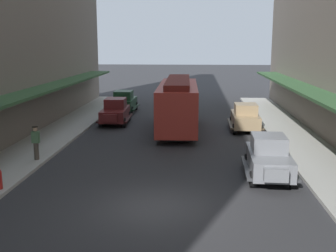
{
  "coord_description": "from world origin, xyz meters",
  "views": [
    {
      "loc": [
        1.36,
        -14.27,
        5.84
      ],
      "look_at": [
        0.0,
        6.0,
        1.8
      ],
      "focal_mm": 44.99,
      "sensor_mm": 36.0,
      "label": 1
    }
  ],
  "objects_px": {
    "parked_car_2": "(245,117)",
    "pedestrian_2": "(36,142)",
    "parked_car_0": "(269,156)",
    "parked_car_3": "(115,111)",
    "parked_car_1": "(124,101)",
    "streetcar": "(178,102)"
  },
  "relations": [
    {
      "from": "parked_car_2",
      "to": "pedestrian_2",
      "type": "xyz_separation_m",
      "value": [
        -11.16,
        -8.54,
        0.07
      ]
    },
    {
      "from": "parked_car_0",
      "to": "parked_car_3",
      "type": "distance_m",
      "value": 14.98
    },
    {
      "from": "parked_car_0",
      "to": "parked_car_1",
      "type": "relative_size",
      "value": 1.01
    },
    {
      "from": "parked_car_1",
      "to": "streetcar",
      "type": "xyz_separation_m",
      "value": [
        4.91,
        -7.28,
        0.96
      ]
    },
    {
      "from": "parked_car_2",
      "to": "parked_car_1",
      "type": "bearing_deg",
      "value": 143.33
    },
    {
      "from": "parked_car_0",
      "to": "parked_car_2",
      "type": "height_order",
      "value": "same"
    },
    {
      "from": "parked_car_2",
      "to": "pedestrian_2",
      "type": "bearing_deg",
      "value": -142.57
    },
    {
      "from": "parked_car_1",
      "to": "streetcar",
      "type": "bearing_deg",
      "value": -55.98
    },
    {
      "from": "parked_car_0",
      "to": "parked_car_3",
      "type": "bearing_deg",
      "value": 127.36
    },
    {
      "from": "parked_car_0",
      "to": "pedestrian_2",
      "type": "bearing_deg",
      "value": 171.79
    },
    {
      "from": "parked_car_1",
      "to": "parked_car_3",
      "type": "xyz_separation_m",
      "value": [
        0.24,
        -5.26,
        0.0
      ]
    },
    {
      "from": "parked_car_0",
      "to": "pedestrian_2",
      "type": "xyz_separation_m",
      "value": [
        -11.06,
        1.6,
        0.07
      ]
    },
    {
      "from": "parked_car_3",
      "to": "streetcar",
      "type": "distance_m",
      "value": 5.18
    },
    {
      "from": "parked_car_3",
      "to": "pedestrian_2",
      "type": "xyz_separation_m",
      "value": [
        -1.97,
        -10.31,
        0.07
      ]
    },
    {
      "from": "parked_car_2",
      "to": "streetcar",
      "type": "bearing_deg",
      "value": -176.82
    },
    {
      "from": "parked_car_0",
      "to": "parked_car_3",
      "type": "xyz_separation_m",
      "value": [
        -9.09,
        11.91,
        0.0
      ]
    },
    {
      "from": "parked_car_1",
      "to": "parked_car_3",
      "type": "height_order",
      "value": "same"
    },
    {
      "from": "parked_car_2",
      "to": "streetcar",
      "type": "height_order",
      "value": "streetcar"
    },
    {
      "from": "parked_car_2",
      "to": "streetcar",
      "type": "relative_size",
      "value": 0.44
    },
    {
      "from": "parked_car_3",
      "to": "streetcar",
      "type": "relative_size",
      "value": 0.45
    },
    {
      "from": "streetcar",
      "to": "pedestrian_2",
      "type": "height_order",
      "value": "streetcar"
    },
    {
      "from": "parked_car_3",
      "to": "parked_car_0",
      "type": "bearing_deg",
      "value": -52.64
    }
  ]
}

